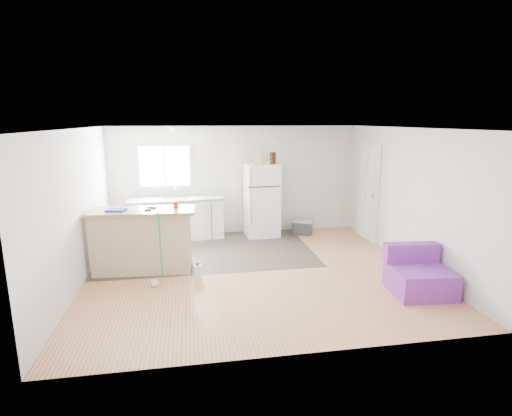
% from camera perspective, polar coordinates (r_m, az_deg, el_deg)
% --- Properties ---
extents(room, '(5.51, 5.01, 2.41)m').
position_cam_1_polar(room, '(6.54, -0.23, 0.74)').
color(room, '#A16743').
rests_on(room, ground).
extents(vinyl_zone, '(4.05, 2.50, 0.00)m').
position_cam_1_polar(vinyl_zone, '(7.98, -6.88, -6.06)').
color(vinyl_zone, '#38312A').
rests_on(vinyl_zone, floor).
extents(window, '(1.18, 0.06, 0.98)m').
position_cam_1_polar(window, '(8.87, -12.92, 5.84)').
color(window, white).
rests_on(window, back_wall).
extents(interior_door, '(0.11, 0.92, 2.10)m').
position_cam_1_polar(interior_door, '(8.85, 15.74, 2.18)').
color(interior_door, white).
rests_on(interior_door, right_wall).
extents(ceiling_fixture, '(0.30, 0.30, 0.07)m').
position_cam_1_polar(ceiling_fixture, '(7.52, -11.02, 10.97)').
color(ceiling_fixture, white).
rests_on(ceiling_fixture, ceiling).
extents(kitchen_cabinets, '(2.06, 0.82, 1.18)m').
position_cam_1_polar(kitchen_cabinets, '(8.75, -11.27, -1.44)').
color(kitchen_cabinets, white).
rests_on(kitchen_cabinets, floor).
extents(peninsula, '(1.78, 0.78, 1.07)m').
position_cam_1_polar(peninsula, '(7.02, -15.91, -4.44)').
color(peninsula, tan).
rests_on(peninsula, floor).
extents(refrigerator, '(0.75, 0.71, 1.60)m').
position_cam_1_polar(refrigerator, '(8.78, 0.81, 1.14)').
color(refrigerator, white).
rests_on(refrigerator, floor).
extents(cooler, '(0.53, 0.46, 0.34)m').
position_cam_1_polar(cooler, '(9.06, 6.62, -2.66)').
color(cooler, '#2D2D2F').
rests_on(cooler, floor).
extents(purple_seat, '(0.89, 0.85, 0.69)m').
position_cam_1_polar(purple_seat, '(6.51, 22.20, -8.99)').
color(purple_seat, purple).
rests_on(purple_seat, floor).
extents(cleaner_jug, '(0.14, 0.11, 0.29)m').
position_cam_1_polar(cleaner_jug, '(6.59, -8.31, -9.05)').
color(cleaner_jug, silver).
rests_on(cleaner_jug, floor).
extents(mop, '(0.20, 0.33, 1.19)m').
position_cam_1_polar(mop, '(6.44, -14.05, -8.80)').
color(mop, green).
rests_on(mop, floor).
extents(red_cup, '(0.11, 0.11, 0.12)m').
position_cam_1_polar(red_cup, '(6.85, -11.39, 0.48)').
color(red_cup, red).
rests_on(red_cup, peninsula).
extents(blue_tray, '(0.34, 0.28, 0.04)m').
position_cam_1_polar(blue_tray, '(6.90, -19.36, -0.27)').
color(blue_tray, '#1530CA').
rests_on(blue_tray, peninsula).
extents(tool_a, '(0.15, 0.07, 0.03)m').
position_cam_1_polar(tool_a, '(6.94, -14.70, 0.08)').
color(tool_a, black).
rests_on(tool_a, peninsula).
extents(tool_b, '(0.10, 0.06, 0.03)m').
position_cam_1_polar(tool_b, '(6.79, -15.20, -0.24)').
color(tool_b, black).
rests_on(tool_b, peninsula).
extents(cardboard_box, '(0.22, 0.16, 0.30)m').
position_cam_1_polar(cardboard_box, '(8.54, 0.33, 7.28)').
color(cardboard_box, tan).
rests_on(cardboard_box, refrigerator).
extents(bottle_left, '(0.09, 0.09, 0.25)m').
position_cam_1_polar(bottle_left, '(8.58, 2.22, 7.13)').
color(bottle_left, '#381E0A').
rests_on(bottle_left, refrigerator).
extents(bottle_right, '(0.08, 0.08, 0.25)m').
position_cam_1_polar(bottle_right, '(8.67, 2.63, 7.18)').
color(bottle_right, '#381E0A').
rests_on(bottle_right, refrigerator).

